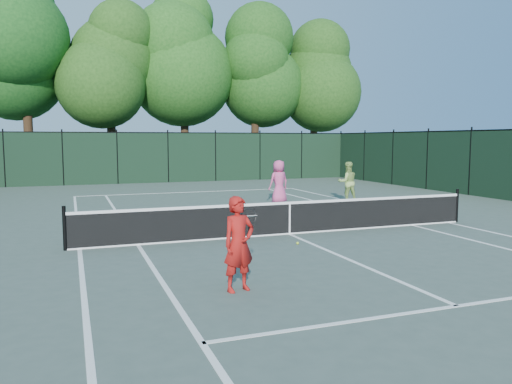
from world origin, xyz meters
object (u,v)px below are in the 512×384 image
object	(u,v)px
player_pink	(279,182)
player_green	(347,182)
loose_ball_midcourt	(298,243)
coach	(239,244)

from	to	relation	value
player_pink	player_green	distance (m)	2.90
player_green	loose_ball_midcourt	bearing A→B (deg)	61.96
coach	player_pink	size ratio (longest dim) A/B	0.93
loose_ball_midcourt	coach	bearing A→B (deg)	-129.68
player_green	loose_ball_midcourt	xyz separation A→B (m)	(-5.57, -6.96, -0.81)
player_pink	loose_ball_midcourt	distance (m)	8.15
coach	loose_ball_midcourt	xyz separation A→B (m)	(2.58, 3.11, -0.79)
player_pink	loose_ball_midcourt	xyz separation A→B (m)	(-2.74, -7.63, -0.85)
coach	player_pink	xyz separation A→B (m)	(5.32, 10.74, 0.06)
coach	player_pink	bearing A→B (deg)	48.91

